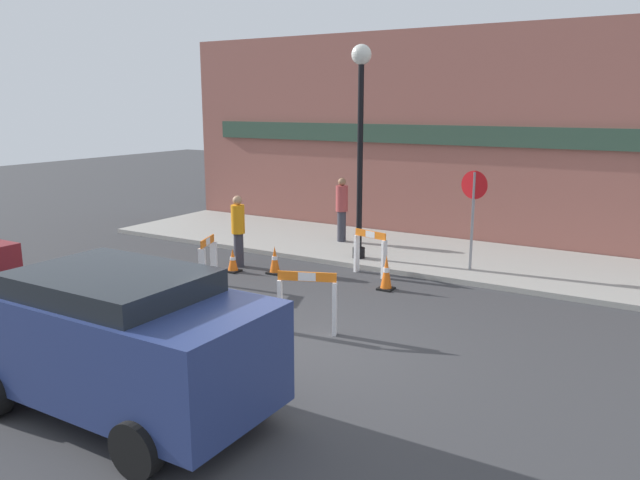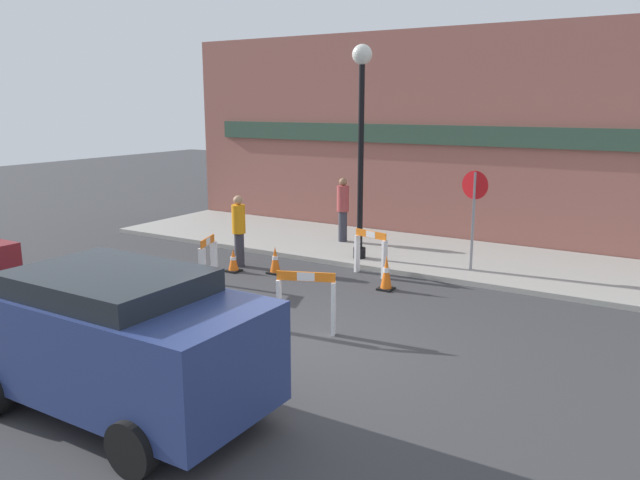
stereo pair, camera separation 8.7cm
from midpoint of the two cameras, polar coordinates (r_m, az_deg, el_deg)
ground_plane at (r=9.59m, az=-2.17°, el=-9.72°), size 60.00×60.00×0.00m
sidewalk_slab at (r=15.05m, az=11.40°, el=-1.51°), size 18.00×3.76×0.11m
storefront_facade at (r=16.49m, az=14.19°, el=9.06°), size 18.00×0.22×5.50m
streetlamp_post at (r=14.03m, az=3.97°, el=10.63°), size 0.44×0.44×4.75m
stop_sign at (r=13.54m, az=14.08°, el=3.23°), size 0.59×0.13×2.12m
barricade_0 at (r=12.47m, az=-9.97°, el=-2.00°), size 0.37×0.70×1.05m
barricade_1 at (r=9.92m, az=-1.04°, el=-5.49°), size 0.93×0.47×1.02m
barricade_2 at (r=13.32m, az=4.83°, el=-1.04°), size 0.83×0.32×0.97m
traffic_cone_0 at (r=13.73m, az=-7.75°, el=-1.89°), size 0.30×0.30×0.51m
traffic_cone_1 at (r=13.48m, az=-3.94°, el=-1.88°), size 0.30×0.30×0.60m
traffic_cone_2 at (r=12.34m, az=6.29°, el=-3.03°), size 0.30×0.30×0.70m
person_worker at (r=14.03m, az=-7.26°, el=1.08°), size 0.40×0.40×1.61m
person_pedestrian at (r=15.99m, az=2.26°, el=3.01°), size 0.35×0.35×1.64m
parked_car_1 at (r=7.73m, az=-18.12°, el=-8.14°), size 3.87×1.88×1.74m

